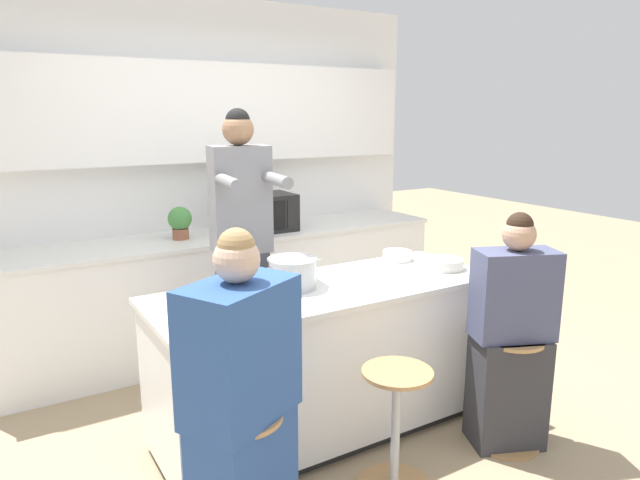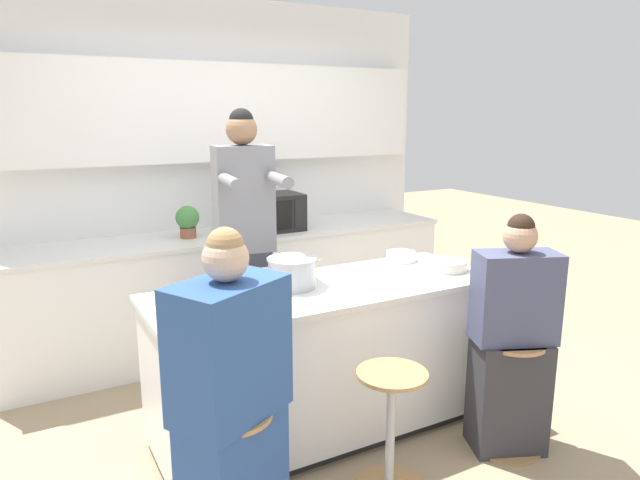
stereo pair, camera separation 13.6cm
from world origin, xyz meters
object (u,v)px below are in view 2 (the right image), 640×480
object	(u,v)px
fruit_bowl	(401,256)
coffee_cup_far	(245,309)
bar_stool_center	(390,431)
person_seated_near	(512,347)
kitchen_island	(326,359)
cooking_pot	(292,273)
person_wrapped_blanket	(231,407)
coffee_cup_near	(269,297)
potted_plant	(188,220)
microwave	(270,212)
person_cooking	(246,255)
bar_stool_rightmost	(510,393)
banana_bunch	(207,307)
bar_stool_leftmost	(233,479)

from	to	relation	value
fruit_bowl	coffee_cup_far	bearing A→B (deg)	-159.23
bar_stool_center	fruit_bowl	distance (m)	1.27
bar_stool_center	person_seated_near	world-z (taller)	person_seated_near
kitchen_island	cooking_pot	world-z (taller)	cooking_pot
person_wrapped_blanket	coffee_cup_near	world-z (taller)	person_wrapped_blanket
coffee_cup_far	potted_plant	distance (m)	1.72
kitchen_island	person_wrapped_blanket	size ratio (longest dim) A/B	1.41
person_wrapped_blanket	potted_plant	xyz separation A→B (m)	(0.44, 2.10, 0.38)
fruit_bowl	coffee_cup_far	size ratio (longest dim) A/B	1.63
person_wrapped_blanket	microwave	distance (m)	2.36
fruit_bowl	potted_plant	bearing A→B (deg)	130.81
cooking_pot	coffee_cup_far	xyz separation A→B (m)	(-0.39, -0.31, -0.05)
person_cooking	cooking_pot	xyz separation A→B (m)	(0.04, -0.60, 0.03)
bar_stool_rightmost	coffee_cup_far	distance (m)	1.54
kitchen_island	bar_stool_center	xyz separation A→B (m)	(0.00, -0.63, -0.12)
person_cooking	coffee_cup_near	world-z (taller)	person_cooking
coffee_cup_far	banana_bunch	bearing A→B (deg)	133.73
kitchen_island	coffee_cup_far	xyz separation A→B (m)	(-0.57, -0.23, 0.47)
bar_stool_leftmost	cooking_pot	bearing A→B (deg)	48.26
coffee_cup_far	bar_stool_center	bearing A→B (deg)	-35.21
bar_stool_leftmost	coffee_cup_near	distance (m)	0.87
fruit_bowl	coffee_cup_near	distance (m)	1.16
cooking_pot	person_seated_near	bearing A→B (deg)	-36.19
bar_stool_rightmost	kitchen_island	bearing A→B (deg)	141.11
person_wrapped_blanket	coffee_cup_far	bearing A→B (deg)	33.06
bar_stool_center	bar_stool_rightmost	xyz separation A→B (m)	(0.79, -0.01, 0.00)
bar_stool_center	coffee_cup_near	world-z (taller)	coffee_cup_near
bar_stool_rightmost	person_wrapped_blanket	size ratio (longest dim) A/B	0.45
coffee_cup_far	person_cooking	bearing A→B (deg)	68.48
person_seated_near	banana_bunch	xyz separation A→B (m)	(-1.50, 0.55, 0.31)
person_seated_near	coffee_cup_far	xyz separation A→B (m)	(-1.36, 0.40, 0.33)
bar_stool_rightmost	potted_plant	bearing A→B (deg)	118.57
potted_plant	banana_bunch	bearing A→B (deg)	-102.94
kitchen_island	bar_stool_center	distance (m)	0.65
bar_stool_leftmost	bar_stool_rightmost	distance (m)	1.59
bar_stool_center	person_wrapped_blanket	bearing A→B (deg)	179.89
cooking_pot	person_cooking	bearing A→B (deg)	93.52
bar_stool_center	microwave	distance (m)	2.21
person_wrapped_blanket	fruit_bowl	bearing A→B (deg)	3.16
person_cooking	microwave	size ratio (longest dim) A/B	3.86
coffee_cup_far	banana_bunch	xyz separation A→B (m)	(-0.14, 0.15, -0.02)
kitchen_island	potted_plant	size ratio (longest dim) A/B	8.24
bar_stool_center	banana_bunch	size ratio (longest dim) A/B	4.13
person_seated_near	banana_bunch	distance (m)	1.63
person_seated_near	potted_plant	xyz separation A→B (m)	(-1.14, 2.10, 0.45)
microwave	cooking_pot	bearing A→B (deg)	-109.25
person_seated_near	microwave	world-z (taller)	person_seated_near
cooking_pot	bar_stool_leftmost	bearing A→B (deg)	-131.74
bar_stool_leftmost	coffee_cup_near	size ratio (longest dim) A/B	5.59
person_cooking	bar_stool_rightmost	bearing A→B (deg)	-44.55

